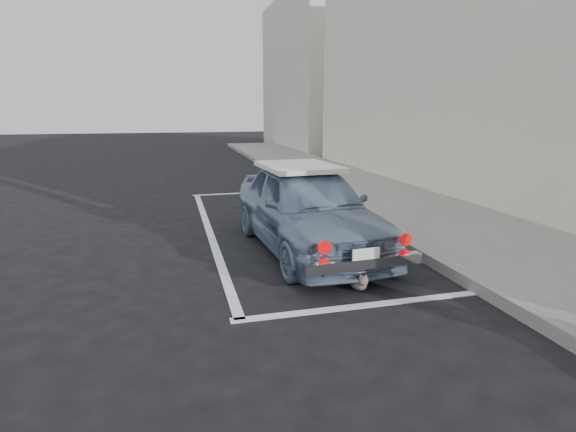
# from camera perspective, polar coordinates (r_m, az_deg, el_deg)

# --- Properties ---
(ground) EXTENTS (80.00, 80.00, 0.00)m
(ground) POSITION_cam_1_polar(r_m,az_deg,el_deg) (5.27, 2.90, -9.65)
(ground) COLOR black
(ground) RESTS_ON ground
(sidewalk) EXTENTS (2.80, 40.00, 0.15)m
(sidewalk) POSITION_cam_1_polar(r_m,az_deg,el_deg) (8.34, 20.00, -1.23)
(sidewalk) COLOR slate
(sidewalk) RESTS_ON ground
(shop_building) EXTENTS (3.50, 18.00, 7.00)m
(shop_building) POSITION_cam_1_polar(r_m,az_deg,el_deg) (11.72, 28.96, 18.76)
(shop_building) COLOR silver
(shop_building) RESTS_ON ground
(building_far) EXTENTS (3.50, 10.00, 8.00)m
(building_far) POSITION_cam_1_polar(r_m,az_deg,el_deg) (25.91, 3.12, 17.58)
(building_far) COLOR beige
(building_far) RESTS_ON ground
(pline_rear) EXTENTS (3.00, 0.12, 0.01)m
(pline_rear) POSITION_cam_1_polar(r_m,az_deg,el_deg) (5.01, 10.23, -11.07)
(pline_rear) COLOR silver
(pline_rear) RESTS_ON ground
(pline_front) EXTENTS (3.00, 0.12, 0.01)m
(pline_front) POSITION_cam_1_polar(r_m,az_deg,el_deg) (11.48, -4.50, 2.97)
(pline_front) COLOR silver
(pline_front) RESTS_ON ground
(pline_side) EXTENTS (0.12, 7.00, 0.01)m
(pline_side) POSITION_cam_1_polar(r_m,az_deg,el_deg) (7.91, -9.96, -1.92)
(pline_side) COLOR silver
(pline_side) RESTS_ON ground
(retro_coupe) EXTENTS (1.74, 3.85, 1.28)m
(retro_coupe) POSITION_cam_1_polar(r_m,az_deg,el_deg) (6.67, 2.42, 1.12)
(retro_coupe) COLOR #6D83A1
(retro_coupe) RESTS_ON ground
(cat) EXTENTS (0.22, 0.46, 0.25)m
(cat) POSITION_cam_1_polar(r_m,az_deg,el_deg) (5.35, 9.00, -8.12)
(cat) COLOR #79685C
(cat) RESTS_ON ground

